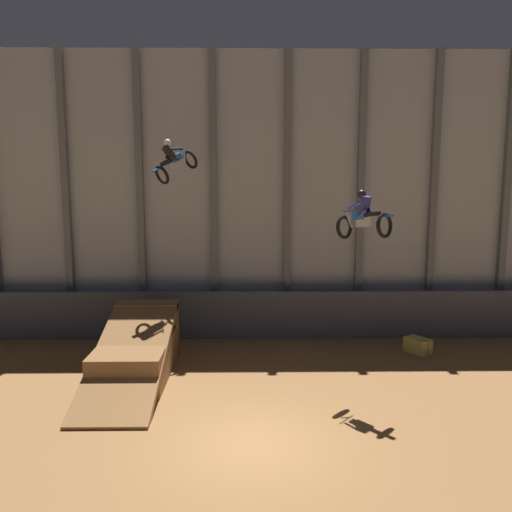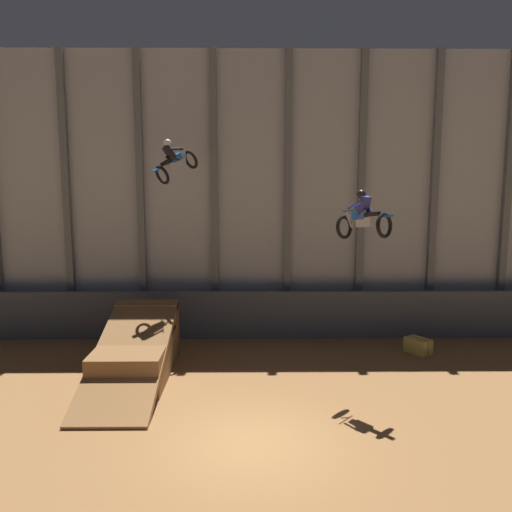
{
  "view_description": "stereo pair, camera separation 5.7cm",
  "coord_description": "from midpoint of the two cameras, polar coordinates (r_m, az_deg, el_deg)",
  "views": [
    {
      "loc": [
        -0.07,
        -11.36,
        6.24
      ],
      "look_at": [
        0.16,
        5.16,
        3.88
      ],
      "focal_mm": 35.0,
      "sensor_mm": 36.0,
      "label": 1
    },
    {
      "loc": [
        -0.01,
        -11.36,
        6.24
      ],
      "look_at": [
        0.16,
        5.16,
        3.88
      ],
      "focal_mm": 35.0,
      "sensor_mm": 36.0,
      "label": 2
    }
  ],
  "objects": [
    {
      "name": "ground_plane",
      "position": [
        12.96,
        -0.56,
        -20.65
      ],
      "size": [
        60.0,
        60.0,
        0.0
      ],
      "primitive_type": "plane",
      "color": "olive"
    },
    {
      "name": "arena_back_wall",
      "position": [
        20.93,
        -0.7,
        7.0
      ],
      "size": [
        32.0,
        0.4,
        11.66
      ],
      "color": "#A3A8B2",
      "rests_on": "ground_plane"
    },
    {
      "name": "lower_barrier",
      "position": [
        20.52,
        -0.67,
        -6.74
      ],
      "size": [
        31.36,
        0.2,
        1.95
      ],
      "color": "#474C56",
      "rests_on": "ground_plane"
    },
    {
      "name": "dirt_ramp",
      "position": [
        17.37,
        -13.48,
        -10.66
      ],
      "size": [
        2.25,
        5.96,
        2.16
      ],
      "color": "brown",
      "rests_on": "ground_plane"
    },
    {
      "name": "rider_bike_left_air",
      "position": [
        18.83,
        -9.45,
        10.61
      ],
      "size": [
        1.73,
        1.67,
        1.68
      ],
      "rotation": [
        0.43,
        0.0,
        -0.83
      ],
      "color": "black"
    },
    {
      "name": "rider_bike_right_air",
      "position": [
        14.89,
        12.09,
        4.23
      ],
      "size": [
        1.6,
        1.66,
        1.51
      ],
      "rotation": [
        -0.1,
        0.0,
        0.74
      ],
      "color": "black"
    },
    {
      "name": "hay_bale_trackside",
      "position": [
        19.91,
        17.91,
        -9.71
      ],
      "size": [
        0.99,
        1.08,
        0.57
      ],
      "rotation": [
        0.0,
        0.0,
        2.14
      ],
      "color": "#CCB751",
      "rests_on": "ground_plane"
    }
  ]
}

